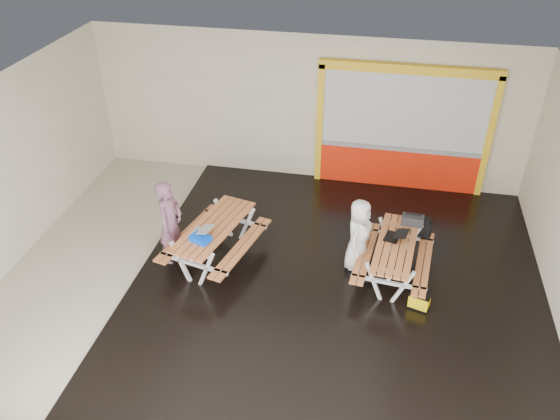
% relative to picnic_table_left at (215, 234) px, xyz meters
% --- Properties ---
extents(room, '(10.02, 8.02, 3.52)m').
position_rel_picnic_table_left_xyz_m(room, '(1.17, -0.38, 1.11)').
color(room, beige).
rests_on(room, ground).
extents(deck, '(7.50, 7.98, 0.05)m').
position_rel_picnic_table_left_xyz_m(deck, '(2.42, -0.38, -0.61)').
color(deck, black).
rests_on(deck, room).
extents(kiosk, '(3.88, 0.16, 3.00)m').
position_rel_picnic_table_left_xyz_m(kiosk, '(3.37, 3.55, 0.81)').
color(kiosk, red).
rests_on(kiosk, room).
extents(picnic_table_left, '(1.85, 2.36, 0.84)m').
position_rel_picnic_table_left_xyz_m(picnic_table_left, '(0.00, 0.00, 0.00)').
color(picnic_table_left, '#CD7339').
rests_on(picnic_table_left, deck).
extents(picnic_table_right, '(1.51, 2.06, 0.78)m').
position_rel_picnic_table_left_xyz_m(picnic_table_right, '(3.40, 0.17, -0.04)').
color(picnic_table_right, '#CD7339').
rests_on(picnic_table_right, deck).
extents(person_left, '(0.49, 0.68, 1.76)m').
position_rel_picnic_table_left_xyz_m(person_left, '(-0.81, -0.15, 0.24)').
color(person_left, '#784D62').
rests_on(person_left, deck).
extents(person_right, '(0.61, 0.80, 1.46)m').
position_rel_picnic_table_left_xyz_m(person_right, '(2.71, 0.27, 0.17)').
color(person_right, white).
rests_on(person_right, deck).
extents(laptop_left, '(0.46, 0.43, 0.17)m').
position_rel_picnic_table_left_xyz_m(laptop_left, '(-0.15, -0.31, 0.25)').
color(laptop_left, silver).
rests_on(laptop_left, picnic_table_left).
extents(laptop_right, '(0.48, 0.45, 0.17)m').
position_rel_picnic_table_left_xyz_m(laptop_right, '(3.38, 0.34, 0.20)').
color(laptop_right, black).
rests_on(laptop_right, picnic_table_right).
extents(blue_pouch, '(0.42, 0.36, 0.10)m').
position_rel_picnic_table_left_xyz_m(blue_pouch, '(-0.10, -0.52, 0.25)').
color(blue_pouch, '#0348EC').
rests_on(blue_pouch, picnic_table_left).
extents(toolbox, '(0.43, 0.24, 0.24)m').
position_rel_picnic_table_left_xyz_m(toolbox, '(3.68, 0.87, 0.23)').
color(toolbox, black).
rests_on(toolbox, picnic_table_right).
extents(backpack, '(0.28, 0.23, 0.41)m').
position_rel_picnic_table_left_xyz_m(backpack, '(3.94, 0.90, 0.08)').
color(backpack, black).
rests_on(backpack, picnic_table_right).
extents(dark_case, '(0.47, 0.40, 0.15)m').
position_rel_picnic_table_left_xyz_m(dark_case, '(3.03, 0.03, -0.51)').
color(dark_case, black).
rests_on(dark_case, deck).
extents(fluke_bag, '(0.41, 0.33, 0.31)m').
position_rel_picnic_table_left_xyz_m(fluke_bag, '(3.89, -0.64, -0.44)').
color(fluke_bag, black).
rests_on(fluke_bag, deck).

